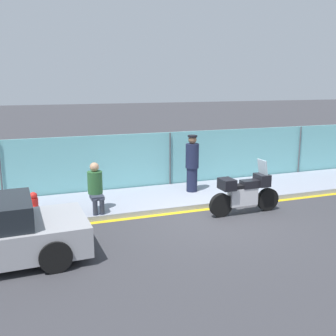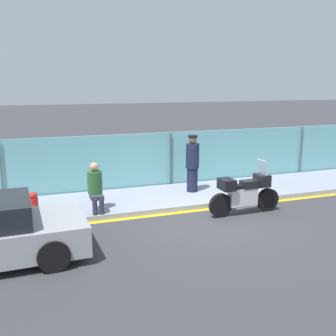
{
  "view_description": "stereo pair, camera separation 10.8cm",
  "coord_description": "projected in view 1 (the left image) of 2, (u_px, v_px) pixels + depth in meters",
  "views": [
    {
      "loc": [
        -4.7,
        -9.18,
        3.67
      ],
      "look_at": [
        -0.74,
        1.62,
        1.16
      ],
      "focal_mm": 42.0,
      "sensor_mm": 36.0,
      "label": 1
    },
    {
      "loc": [
        -4.6,
        -9.22,
        3.67
      ],
      "look_at": [
        -0.74,
        1.62,
        1.16
      ],
      "focal_mm": 42.0,
      "sensor_mm": 36.0,
      "label": 2
    }
  ],
  "objects": [
    {
      "name": "storefront_fence",
      "position": [
        169.0,
        160.0,
        13.81
      ],
      "size": [
        38.66,
        0.17,
        1.98
      ],
      "color": "#6BB2B7",
      "rests_on": "ground_plane"
    },
    {
      "name": "fire_hydrant",
      "position": [
        34.0,
        204.0,
        10.55
      ],
      "size": [
        0.24,
        0.3,
        0.65
      ],
      "color": "red",
      "rests_on": "sidewalk"
    },
    {
      "name": "person_seated_on_curb",
      "position": [
        95.0,
        185.0,
        10.87
      ],
      "size": [
        0.41,
        0.71,
        1.37
      ],
      "color": "#2D3342",
      "rests_on": "sidewalk"
    },
    {
      "name": "curb_paint_stripe",
      "position": [
        201.0,
        210.0,
        11.53
      ],
      "size": [
        40.69,
        0.18,
        0.01
      ],
      "color": "gold",
      "rests_on": "ground_plane"
    },
    {
      "name": "officer_standing",
      "position": [
        192.0,
        163.0,
        12.79
      ],
      "size": [
        0.43,
        0.43,
        1.86
      ],
      "color": "#191E38",
      "rests_on": "sidewalk"
    },
    {
      "name": "sidewalk",
      "position": [
        184.0,
        195.0,
        12.76
      ],
      "size": [
        40.69,
        2.54,
        0.15
      ],
      "color": "#8E93A3",
      "rests_on": "ground_plane"
    },
    {
      "name": "ground_plane",
      "position": [
        214.0,
        219.0,
        10.79
      ],
      "size": [
        120.0,
        120.0,
        0.0
      ],
      "primitive_type": "plane",
      "color": "#38383D"
    },
    {
      "name": "motorcycle",
      "position": [
        245.0,
        193.0,
        11.1
      ],
      "size": [
        2.21,
        0.51,
        1.53
      ],
      "rotation": [
        0.0,
        0.0,
        0.02
      ],
      "color": "black",
      "rests_on": "ground_plane"
    }
  ]
}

